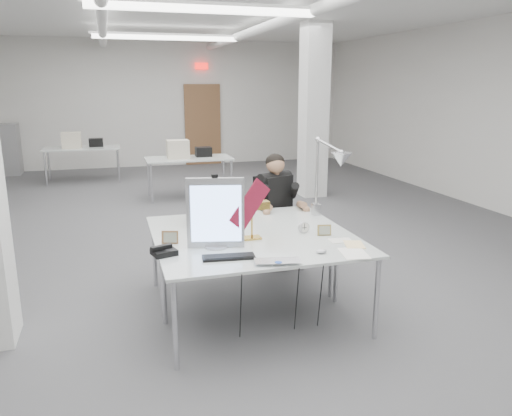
{
  "coord_description": "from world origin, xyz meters",
  "views": [
    {
      "loc": [
        -1.22,
        -6.31,
        2.11
      ],
      "look_at": [
        0.05,
        -2.0,
        0.99
      ],
      "focal_mm": 35.0,
      "sensor_mm": 36.0,
      "label": 1
    }
  ],
  "objects_px": {
    "desk_main": "(267,251)",
    "beige_monitor": "(208,207)",
    "seated_person": "(275,192)",
    "monitor": "(215,213)",
    "desk_phone": "(164,252)",
    "office_chair": "(274,222)",
    "laptop": "(278,264)",
    "bankers_lamp": "(252,219)",
    "architect_lamp": "(327,180)"
  },
  "relations": [
    {
      "from": "office_chair",
      "to": "seated_person",
      "type": "distance_m",
      "value": 0.37
    },
    {
      "from": "laptop",
      "to": "office_chair",
      "type": "bearing_deg",
      "value": 84.02
    },
    {
      "from": "desk_main",
      "to": "architect_lamp",
      "type": "bearing_deg",
      "value": 39.31
    },
    {
      "from": "office_chair",
      "to": "monitor",
      "type": "xyz_separation_m",
      "value": [
        -0.98,
        -1.39,
        0.53
      ]
    },
    {
      "from": "monitor",
      "to": "bankers_lamp",
      "type": "relative_size",
      "value": 1.66
    },
    {
      "from": "bankers_lamp",
      "to": "beige_monitor",
      "type": "bearing_deg",
      "value": 108.89
    },
    {
      "from": "desk_phone",
      "to": "laptop",
      "type": "bearing_deg",
      "value": -47.36
    },
    {
      "from": "seated_person",
      "to": "bankers_lamp",
      "type": "bearing_deg",
      "value": -139.9
    },
    {
      "from": "seated_person",
      "to": "beige_monitor",
      "type": "height_order",
      "value": "seated_person"
    },
    {
      "from": "architect_lamp",
      "to": "beige_monitor",
      "type": "bearing_deg",
      "value": 175.33
    },
    {
      "from": "bankers_lamp",
      "to": "desk_phone",
      "type": "distance_m",
      "value": 0.85
    },
    {
      "from": "seated_person",
      "to": "beige_monitor",
      "type": "bearing_deg",
      "value": -170.65
    },
    {
      "from": "seated_person",
      "to": "bankers_lamp",
      "type": "distance_m",
      "value": 1.35
    },
    {
      "from": "desk_main",
      "to": "laptop",
      "type": "distance_m",
      "value": 0.41
    },
    {
      "from": "desk_main",
      "to": "beige_monitor",
      "type": "distance_m",
      "value": 1.03
    },
    {
      "from": "office_chair",
      "to": "beige_monitor",
      "type": "height_order",
      "value": "beige_monitor"
    },
    {
      "from": "office_chair",
      "to": "bankers_lamp",
      "type": "xyz_separation_m",
      "value": [
        -0.62,
        -1.25,
        0.41
      ]
    },
    {
      "from": "desk_phone",
      "to": "monitor",
      "type": "bearing_deg",
      "value": -5.88
    },
    {
      "from": "laptop",
      "to": "architect_lamp",
      "type": "distance_m",
      "value": 1.46
    },
    {
      "from": "seated_person",
      "to": "laptop",
      "type": "distance_m",
      "value": 2.02
    },
    {
      "from": "desk_main",
      "to": "architect_lamp",
      "type": "height_order",
      "value": "architect_lamp"
    },
    {
      "from": "desk_main",
      "to": "bankers_lamp",
      "type": "bearing_deg",
      "value": 97.7
    },
    {
      "from": "laptop",
      "to": "bankers_lamp",
      "type": "distance_m",
      "value": 0.74
    },
    {
      "from": "seated_person",
      "to": "desk_phone",
      "type": "height_order",
      "value": "seated_person"
    },
    {
      "from": "desk_main",
      "to": "monitor",
      "type": "relative_size",
      "value": 2.99
    },
    {
      "from": "laptop",
      "to": "monitor",
      "type": "bearing_deg",
      "value": 133.46
    },
    {
      "from": "bankers_lamp",
      "to": "desk_phone",
      "type": "xyz_separation_m",
      "value": [
        -0.81,
        -0.22,
        -0.16
      ]
    },
    {
      "from": "office_chair",
      "to": "desk_phone",
      "type": "distance_m",
      "value": 2.06
    },
    {
      "from": "monitor",
      "to": "beige_monitor",
      "type": "height_order",
      "value": "monitor"
    },
    {
      "from": "office_chair",
      "to": "seated_person",
      "type": "xyz_separation_m",
      "value": [
        0.0,
        -0.05,
        0.37
      ]
    },
    {
      "from": "office_chair",
      "to": "laptop",
      "type": "distance_m",
      "value": 2.08
    },
    {
      "from": "seated_person",
      "to": "laptop",
      "type": "height_order",
      "value": "seated_person"
    },
    {
      "from": "desk_main",
      "to": "beige_monitor",
      "type": "xyz_separation_m",
      "value": [
        -0.32,
        0.96,
        0.18
      ]
    },
    {
      "from": "bankers_lamp",
      "to": "beige_monitor",
      "type": "distance_m",
      "value": 0.7
    },
    {
      "from": "seated_person",
      "to": "office_chair",
      "type": "bearing_deg",
      "value": 67.51
    },
    {
      "from": "desk_phone",
      "to": "desk_main",
      "type": "bearing_deg",
      "value": -22.25
    },
    {
      "from": "bankers_lamp",
      "to": "beige_monitor",
      "type": "height_order",
      "value": "bankers_lamp"
    },
    {
      "from": "office_chair",
      "to": "desk_phone",
      "type": "bearing_deg",
      "value": -156.76
    },
    {
      "from": "seated_person",
      "to": "architect_lamp",
      "type": "distance_m",
      "value": 0.91
    },
    {
      "from": "seated_person",
      "to": "desk_phone",
      "type": "relative_size",
      "value": 4.76
    },
    {
      "from": "office_chair",
      "to": "desk_main",
      "type": "bearing_deg",
      "value": -132.74
    },
    {
      "from": "seated_person",
      "to": "monitor",
      "type": "relative_size",
      "value": 1.47
    },
    {
      "from": "desk_main",
      "to": "laptop",
      "type": "relative_size",
      "value": 5.0
    },
    {
      "from": "bankers_lamp",
      "to": "desk_main",
      "type": "bearing_deg",
      "value": -86.76
    },
    {
      "from": "desk_main",
      "to": "office_chair",
      "type": "distance_m",
      "value": 1.68
    },
    {
      "from": "seated_person",
      "to": "architect_lamp",
      "type": "height_order",
      "value": "architect_lamp"
    },
    {
      "from": "seated_person",
      "to": "monitor",
      "type": "distance_m",
      "value": 1.67
    },
    {
      "from": "desk_main",
      "to": "bankers_lamp",
      "type": "relative_size",
      "value": 4.98
    },
    {
      "from": "desk_main",
      "to": "desk_phone",
      "type": "relative_size",
      "value": 9.7
    },
    {
      "from": "desk_phone",
      "to": "architect_lamp",
      "type": "height_order",
      "value": "architect_lamp"
    }
  ]
}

